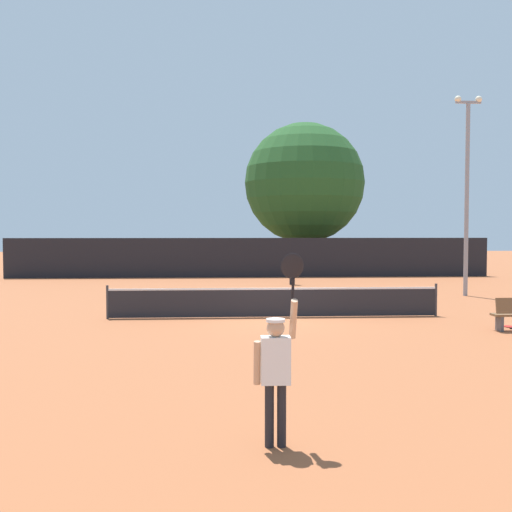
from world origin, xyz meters
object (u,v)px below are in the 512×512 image
object	(u,v)px
player_receiving	(292,266)
parked_car_mid	(327,258)
parked_car_far	(374,258)
parked_car_near	(125,260)
large_tree	(304,183)
spare_racket	(510,327)
light_pole	(467,183)
player_serving	(276,362)
tennis_ball	(254,305)

from	to	relation	value
player_receiving	parked_car_mid	bearing A→B (deg)	-108.27
parked_car_far	player_receiving	bearing A→B (deg)	-115.22
player_receiving	parked_car_near	size ratio (longest dim) A/B	0.37
large_tree	parked_car_mid	distance (m)	6.05
spare_racket	light_pole	size ratio (longest dim) A/B	0.06
player_receiving	parked_car_near	world-z (taller)	parked_car_near
player_serving	parked_car_far	bearing A→B (deg)	73.28
player_serving	player_receiving	distance (m)	22.73
tennis_ball	light_pole	size ratio (longest dim) A/B	0.01
player_serving	tennis_ball	world-z (taller)	player_serving
player_receiving	light_pole	world-z (taller)	light_pole
tennis_ball	spare_racket	world-z (taller)	tennis_ball
spare_racket	light_pole	bearing A→B (deg)	75.27
large_tree	parked_car_near	bearing A→B (deg)	178.96
player_receiving	spare_racket	size ratio (longest dim) A/B	3.06
parked_car_near	light_pole	bearing A→B (deg)	-46.16
player_receiving	tennis_ball	size ratio (longest dim) A/B	23.32
parked_car_mid	parked_car_far	world-z (taller)	same
light_pole	parked_car_far	world-z (taller)	light_pole
tennis_ball	player_receiving	bearing A→B (deg)	73.71
player_serving	light_pole	xyz separation A→B (m)	(9.76, 16.97, 3.74)
light_pole	parked_car_near	world-z (taller)	light_pole
parked_car_far	spare_racket	bearing A→B (deg)	-90.20
large_tree	tennis_ball	bearing A→B (deg)	-103.52
light_pole	parked_car_far	size ratio (longest dim) A/B	1.95
spare_racket	parked_car_near	xyz separation A→B (m)	(-15.15, 24.37, 0.76)
light_pole	parked_car_mid	world-z (taller)	light_pole
light_pole	large_tree	world-z (taller)	large_tree
tennis_ball	parked_car_near	size ratio (longest dim) A/B	0.02
light_pole	large_tree	xyz separation A→B (m)	(-4.76, 16.08, 1.30)
player_serving	spare_racket	size ratio (longest dim) A/B	4.87
spare_racket	parked_car_mid	bearing A→B (deg)	91.39
parked_car_near	parked_car_mid	distance (m)	14.61
spare_racket	parked_car_near	bearing A→B (deg)	121.86
player_serving	large_tree	xyz separation A→B (m)	(5.00, 33.05, 5.03)
parked_car_near	parked_car_far	world-z (taller)	same
player_serving	parked_car_near	bearing A→B (deg)	102.71
parked_car_mid	player_receiving	bearing A→B (deg)	-112.65
player_serving	parked_car_mid	xyz separation A→B (m)	(7.01, 34.97, -0.33)
light_pole	tennis_ball	bearing A→B (deg)	-163.61
player_serving	light_pole	bearing A→B (deg)	60.09
spare_racket	light_pole	xyz separation A→B (m)	(2.12, 8.07, 4.83)
parked_car_mid	parked_car_near	bearing A→B (deg)	-177.69
light_pole	parked_car_mid	size ratio (longest dim) A/B	1.97
player_serving	parked_car_mid	bearing A→B (deg)	78.67
player_serving	parked_car_far	distance (m)	36.63
large_tree	parked_car_near	xyz separation A→B (m)	(-12.51, 0.23, -5.37)
large_tree	parked_car_mid	size ratio (longest dim) A/B	2.38
spare_racket	tennis_ball	bearing A→B (deg)	143.31
player_serving	parked_car_near	distance (m)	34.11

